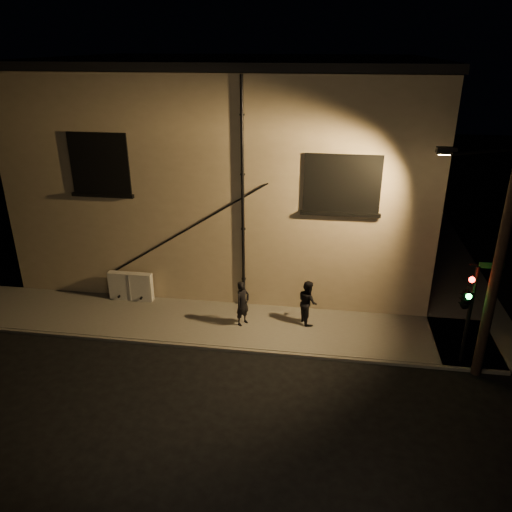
% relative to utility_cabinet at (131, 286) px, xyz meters
% --- Properties ---
extents(ground, '(90.00, 90.00, 0.00)m').
position_rel_utility_cabinet_xyz_m(ground, '(6.21, -2.70, -0.68)').
color(ground, black).
extents(sidewalk, '(21.00, 16.00, 0.12)m').
position_rel_utility_cabinet_xyz_m(sidewalk, '(7.43, 1.69, -0.62)').
color(sidewalk, '#5F5B55').
rests_on(sidewalk, ground).
extents(building, '(16.20, 12.23, 8.80)m').
position_rel_utility_cabinet_xyz_m(building, '(3.21, 6.29, 3.72)').
color(building, tan).
rests_on(building, ground).
extents(utility_cabinet, '(1.72, 0.29, 1.13)m').
position_rel_utility_cabinet_xyz_m(utility_cabinet, '(0.00, 0.00, 0.00)').
color(utility_cabinet, beige).
rests_on(utility_cabinet, sidewalk).
extents(pedestrian_a, '(0.66, 0.72, 1.64)m').
position_rel_utility_cabinet_xyz_m(pedestrian_a, '(4.61, -1.18, 0.26)').
color(pedestrian_a, black).
rests_on(pedestrian_a, sidewalk).
extents(pedestrian_b, '(0.89, 0.98, 1.62)m').
position_rel_utility_cabinet_xyz_m(pedestrian_b, '(6.87, -0.73, 0.25)').
color(pedestrian_b, black).
rests_on(pedestrian_b, sidewalk).
extents(traffic_signal, '(1.23, 2.01, 3.42)m').
position_rel_utility_cabinet_xyz_m(traffic_signal, '(11.60, -2.51, 1.73)').
color(traffic_signal, black).
rests_on(traffic_signal, sidewalk).
extents(streetlamp_pole, '(2.02, 1.39, 7.20)m').
position_rel_utility_cabinet_xyz_m(streetlamp_pole, '(12.09, -2.77, 3.14)').
color(streetlamp_pole, black).
rests_on(streetlamp_pole, ground).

